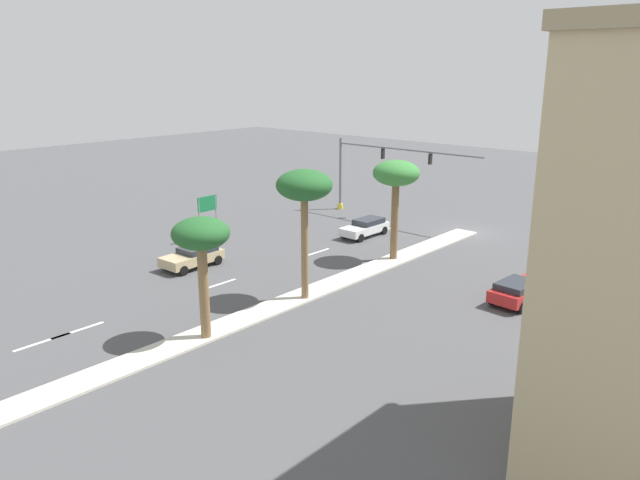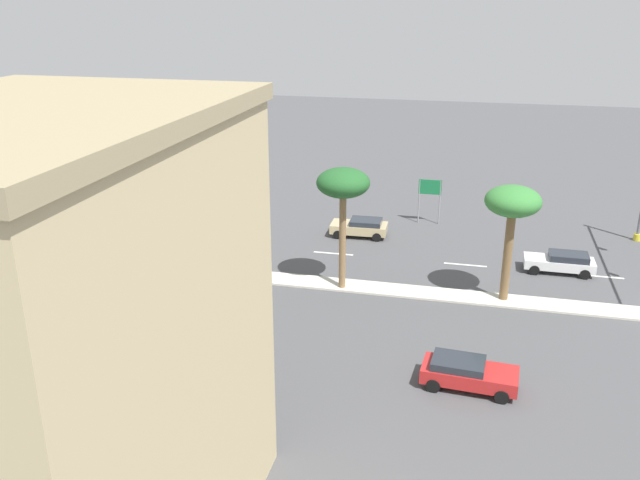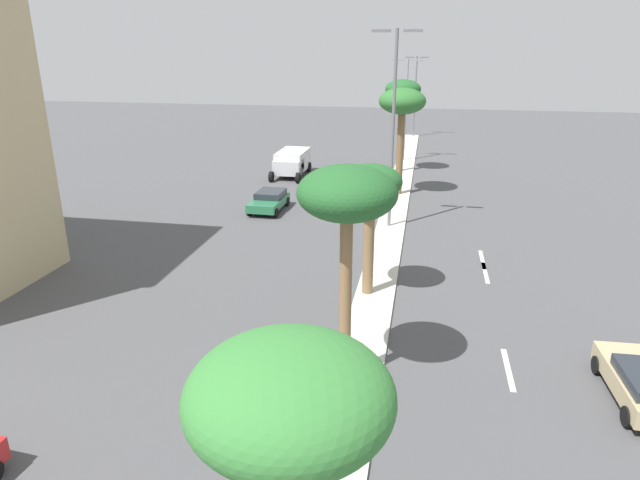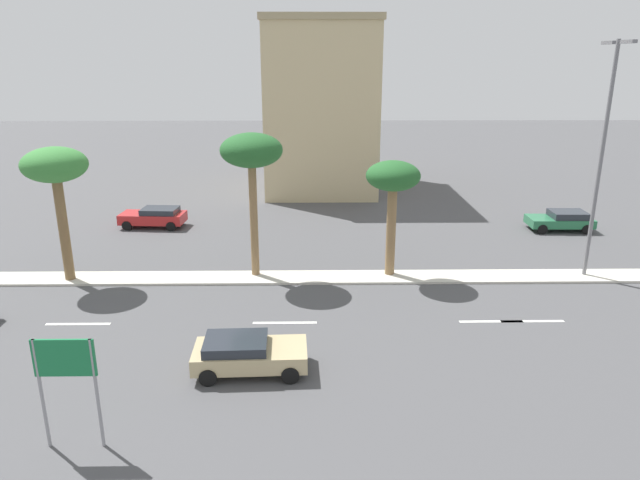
{
  "view_description": "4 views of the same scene",
  "coord_description": "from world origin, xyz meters",
  "px_view_note": "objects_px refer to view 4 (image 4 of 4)",
  "views": [
    {
      "loc": [
        -22.88,
        43.59,
        12.87
      ],
      "look_at": [
        -1.73,
        19.88,
        3.85
      ],
      "focal_mm": 34.22,
      "sensor_mm": 36.0,
      "label": 1
    },
    {
      "loc": [
        -37.15,
        12.22,
        16.81
      ],
      "look_at": [
        -1.82,
        20.71,
        3.57
      ],
      "focal_mm": 37.65,
      "sensor_mm": 36.0,
      "label": 2
    },
    {
      "loc": [
        1.87,
        3.54,
        10.92
      ],
      "look_at": [
        -3.02,
        28.9,
        1.78
      ],
      "focal_mm": 30.8,
      "sensor_mm": 36.0,
      "label": 3
    },
    {
      "loc": [
        28.04,
        22.68,
        11.02
      ],
      "look_at": [
        3.14,
        23.03,
        3.12
      ],
      "focal_mm": 32.18,
      "sensor_mm": 36.0,
      "label": 4
    }
  ],
  "objects_px": {
    "sedan_green_outboard": "(562,220)",
    "sedan_tan_right": "(248,353)",
    "palm_tree_mid": "(251,154)",
    "palm_tree_inboard": "(393,181)",
    "commercial_building": "(321,105)",
    "street_lamp_front": "(603,146)",
    "directional_road_sign": "(66,369)",
    "sedan_red_center": "(154,217)",
    "palm_tree_far": "(55,169)"
  },
  "relations": [
    {
      "from": "street_lamp_front",
      "to": "directional_road_sign",
      "type": "bearing_deg",
      "value": -57.54
    },
    {
      "from": "palm_tree_far",
      "to": "directional_road_sign",
      "type": "bearing_deg",
      "value": 22.42
    },
    {
      "from": "street_lamp_front",
      "to": "sedan_green_outboard",
      "type": "height_order",
      "value": "street_lamp_front"
    },
    {
      "from": "commercial_building",
      "to": "palm_tree_inboard",
      "type": "relative_size",
      "value": 2.36
    },
    {
      "from": "commercial_building",
      "to": "sedan_tan_right",
      "type": "height_order",
      "value": "commercial_building"
    },
    {
      "from": "sedan_red_center",
      "to": "sedan_tan_right",
      "type": "bearing_deg",
      "value": 23.7
    },
    {
      "from": "palm_tree_mid",
      "to": "street_lamp_front",
      "type": "distance_m",
      "value": 17.4
    },
    {
      "from": "directional_road_sign",
      "to": "commercial_building",
      "type": "bearing_deg",
      "value": 167.86
    },
    {
      "from": "directional_road_sign",
      "to": "palm_tree_mid",
      "type": "xyz_separation_m",
      "value": [
        -13.9,
        4.04,
        3.9
      ]
    },
    {
      "from": "directional_road_sign",
      "to": "palm_tree_inboard",
      "type": "distance_m",
      "value": 17.97
    },
    {
      "from": "directional_road_sign",
      "to": "sedan_green_outboard",
      "type": "bearing_deg",
      "value": 133.04
    },
    {
      "from": "palm_tree_mid",
      "to": "sedan_green_outboard",
      "type": "bearing_deg",
      "value": 112.8
    },
    {
      "from": "commercial_building",
      "to": "sedan_red_center",
      "type": "height_order",
      "value": "commercial_building"
    },
    {
      "from": "palm_tree_mid",
      "to": "sedan_green_outboard",
      "type": "xyz_separation_m",
      "value": [
        -8.29,
        19.71,
        -5.77
      ]
    },
    {
      "from": "palm_tree_mid",
      "to": "sedan_tan_right",
      "type": "bearing_deg",
      "value": 3.62
    },
    {
      "from": "street_lamp_front",
      "to": "sedan_tan_right",
      "type": "bearing_deg",
      "value": -60.73
    },
    {
      "from": "sedan_tan_right",
      "to": "sedan_red_center",
      "type": "xyz_separation_m",
      "value": [
        -19.07,
        -8.37,
        0.01
      ]
    },
    {
      "from": "palm_tree_inboard",
      "to": "sedan_green_outboard",
      "type": "height_order",
      "value": "palm_tree_inboard"
    },
    {
      "from": "directional_road_sign",
      "to": "street_lamp_front",
      "type": "relative_size",
      "value": 0.3
    },
    {
      "from": "palm_tree_far",
      "to": "palm_tree_mid",
      "type": "bearing_deg",
      "value": 93.27
    },
    {
      "from": "directional_road_sign",
      "to": "palm_tree_far",
      "type": "height_order",
      "value": "palm_tree_far"
    },
    {
      "from": "palm_tree_far",
      "to": "street_lamp_front",
      "type": "distance_m",
      "value": 26.96
    },
    {
      "from": "sedan_green_outboard",
      "to": "sedan_red_center",
      "type": "distance_m",
      "value": 27.5
    },
    {
      "from": "street_lamp_front",
      "to": "sedan_green_outboard",
      "type": "relative_size",
      "value": 2.81
    },
    {
      "from": "commercial_building",
      "to": "sedan_tan_right",
      "type": "distance_m",
      "value": 32.89
    },
    {
      "from": "palm_tree_inboard",
      "to": "sedan_tan_right",
      "type": "height_order",
      "value": "palm_tree_inboard"
    },
    {
      "from": "palm_tree_mid",
      "to": "sedan_red_center",
      "type": "relative_size",
      "value": 1.68
    },
    {
      "from": "palm_tree_inboard",
      "to": "sedan_red_center",
      "type": "height_order",
      "value": "palm_tree_inboard"
    },
    {
      "from": "palm_tree_inboard",
      "to": "commercial_building",
      "type": "bearing_deg",
      "value": -171.59
    },
    {
      "from": "street_lamp_front",
      "to": "palm_tree_far",
      "type": "bearing_deg",
      "value": -89.41
    },
    {
      "from": "sedan_green_outboard",
      "to": "sedan_tan_right",
      "type": "height_order",
      "value": "sedan_tan_right"
    },
    {
      "from": "sedan_green_outboard",
      "to": "sedan_red_center",
      "type": "relative_size",
      "value": 0.95
    },
    {
      "from": "palm_tree_mid",
      "to": "palm_tree_inboard",
      "type": "xyz_separation_m",
      "value": [
        0.02,
        7.09,
        -1.36
      ]
    },
    {
      "from": "street_lamp_front",
      "to": "commercial_building",
      "type": "bearing_deg",
      "value": -149.04
    },
    {
      "from": "palm_tree_far",
      "to": "sedan_green_outboard",
      "type": "height_order",
      "value": "palm_tree_far"
    },
    {
      "from": "sedan_green_outboard",
      "to": "commercial_building",
      "type": "bearing_deg",
      "value": -131.58
    },
    {
      "from": "palm_tree_far",
      "to": "palm_tree_mid",
      "type": "relative_size",
      "value": 0.92
    },
    {
      "from": "directional_road_sign",
      "to": "palm_tree_mid",
      "type": "distance_m",
      "value": 14.99
    },
    {
      "from": "palm_tree_inboard",
      "to": "sedan_red_center",
      "type": "distance_m",
      "value": 18.13
    },
    {
      "from": "sedan_green_outboard",
      "to": "palm_tree_far",
      "type": "bearing_deg",
      "value": -73.2
    },
    {
      "from": "sedan_green_outboard",
      "to": "sedan_tan_right",
      "type": "xyz_separation_m",
      "value": [
        17.96,
        -19.1,
        0.01
      ]
    },
    {
      "from": "sedan_green_outboard",
      "to": "sedan_red_center",
      "type": "xyz_separation_m",
      "value": [
        -1.11,
        -27.48,
        0.03
      ]
    },
    {
      "from": "directional_road_sign",
      "to": "sedan_tan_right",
      "type": "distance_m",
      "value": 6.56
    },
    {
      "from": "directional_road_sign",
      "to": "palm_tree_far",
      "type": "distance_m",
      "value": 14.81
    },
    {
      "from": "palm_tree_inboard",
      "to": "palm_tree_mid",
      "type": "bearing_deg",
      "value": -90.18
    },
    {
      "from": "sedan_green_outboard",
      "to": "directional_road_sign",
      "type": "bearing_deg",
      "value": -46.96
    },
    {
      "from": "directional_road_sign",
      "to": "sedan_red_center",
      "type": "height_order",
      "value": "directional_road_sign"
    },
    {
      "from": "commercial_building",
      "to": "street_lamp_front",
      "type": "height_order",
      "value": "commercial_building"
    },
    {
      "from": "directional_road_sign",
      "to": "palm_tree_mid",
      "type": "height_order",
      "value": "palm_tree_mid"
    },
    {
      "from": "commercial_building",
      "to": "sedan_red_center",
      "type": "relative_size",
      "value": 3.23
    }
  ]
}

